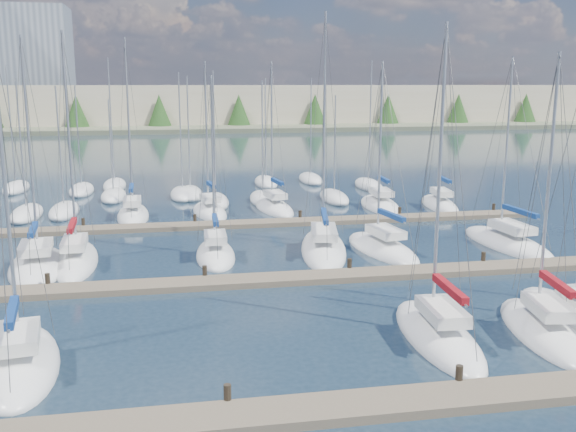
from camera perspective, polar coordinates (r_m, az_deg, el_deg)
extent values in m
plane|color=#203141|center=(77.16, -6.11, 3.90)|extent=(400.00, 400.00, 0.00)
cube|color=#6B5E4C|center=(21.63, 5.91, -16.55)|extent=(44.00, 1.80, 0.35)
cylinder|color=#2D261C|center=(21.70, -5.39, -16.00)|extent=(0.26, 0.26, 1.10)
cylinder|color=#2D261C|center=(23.63, 14.94, -13.94)|extent=(0.26, 0.26, 1.10)
cube|color=#6B5E4C|center=(34.28, -0.60, -5.64)|extent=(44.00, 1.80, 0.35)
cylinder|color=#2D261C|center=(35.27, -20.56, -5.66)|extent=(0.26, 0.26, 1.10)
cylinder|color=#2D261C|center=(34.69, -7.41, -5.28)|extent=(0.26, 0.26, 1.10)
cylinder|color=#2D261C|center=(35.93, 5.48, -4.63)|extent=(0.26, 0.26, 1.10)
cylinder|color=#2D261C|center=(38.81, 16.95, -3.86)|extent=(0.26, 0.26, 1.10)
cube|color=#6B5E4C|center=(47.69, -3.42, -0.70)|extent=(44.00, 1.80, 0.35)
cylinder|color=#2D261C|center=(48.67, -17.73, -0.81)|extent=(0.26, 0.26, 1.10)
cylinder|color=#2D261C|center=(48.25, -8.28, -0.48)|extent=(0.26, 0.26, 1.10)
cylinder|color=#2D261C|center=(49.15, 1.08, -0.13)|extent=(0.26, 0.26, 1.10)
cylinder|color=#2D261C|center=(51.30, 9.88, 0.20)|extent=(0.26, 0.26, 1.10)
cylinder|color=#2D261C|center=(54.54, 17.80, 0.49)|extent=(0.26, 0.26, 1.10)
ellipsoid|color=white|center=(39.39, -21.33, -4.31)|extent=(3.99, 8.47, 1.60)
cube|color=black|center=(39.39, -21.33, -4.31)|extent=(2.04, 4.08, 0.12)
cube|color=silver|center=(38.68, -21.52, -2.62)|extent=(2.02, 3.03, 0.50)
cylinder|color=#9EA0A5|center=(38.82, -22.02, 5.91)|extent=(0.14, 0.14, 11.86)
cylinder|color=#9EA0A5|center=(37.81, -21.72, -1.31)|extent=(0.47, 3.43, 0.10)
cube|color=navy|center=(37.78, -21.73, -1.14)|extent=(0.64, 3.18, 0.30)
ellipsoid|color=white|center=(39.79, -18.29, -3.94)|extent=(2.94, 8.74, 1.60)
cube|color=silver|center=(39.06, -18.46, -2.27)|extent=(1.52, 3.09, 0.50)
cylinder|color=#9EA0A5|center=(39.25, -18.88, 6.44)|extent=(0.14, 0.14, 12.20)
cylinder|color=#9EA0A5|center=(38.16, -18.64, -0.98)|extent=(0.31, 3.62, 0.10)
cube|color=maroon|center=(38.14, -18.65, -0.80)|extent=(0.49, 3.34, 0.30)
ellipsoid|color=white|center=(29.51, 21.68, -9.63)|extent=(3.72, 7.98, 1.60)
cube|color=maroon|center=(29.51, 21.68, -9.63)|extent=(1.88, 3.85, 0.12)
cube|color=silver|center=(28.74, 22.16, -7.48)|extent=(1.79, 2.88, 0.50)
cylinder|color=#9EA0A5|center=(28.49, 22.17, 2.74)|extent=(0.14, 0.14, 10.51)
cylinder|color=#9EA0A5|center=(27.89, 22.80, -5.84)|extent=(0.64, 3.19, 0.10)
cube|color=maroon|center=(27.86, 22.82, -5.60)|extent=(0.79, 2.97, 0.30)
ellipsoid|color=white|center=(27.70, 13.13, -10.49)|extent=(3.03, 8.34, 1.60)
cube|color=maroon|center=(27.70, 13.13, -10.49)|extent=(1.55, 4.01, 0.12)
cube|color=silver|center=(26.89, 13.55, -8.24)|extent=(1.57, 2.95, 0.50)
cylinder|color=#9EA0A5|center=(26.56, 13.33, 3.88)|extent=(0.14, 0.14, 11.60)
cylinder|color=#9EA0A5|center=(25.97, 14.17, -6.53)|extent=(0.30, 3.45, 0.10)
cube|color=maroon|center=(25.93, 14.18, -6.28)|extent=(0.48, 3.18, 0.30)
ellipsoid|color=white|center=(26.45, -22.74, -12.22)|extent=(3.99, 8.02, 1.60)
cube|color=silver|center=(25.61, -23.03, -9.89)|extent=(1.96, 2.89, 0.50)
cylinder|color=#9EA0A5|center=(25.25, -23.83, 2.17)|extent=(0.14, 0.14, 11.04)
cylinder|color=#9EA0A5|center=(24.68, -23.31, -8.12)|extent=(0.58, 3.20, 0.10)
cube|color=navy|center=(24.64, -23.34, -7.86)|extent=(0.74, 2.98, 0.30)
ellipsoid|color=white|center=(56.51, 13.32, 0.85)|extent=(3.16, 8.04, 1.60)
cube|color=maroon|center=(56.51, 13.32, 0.85)|extent=(1.61, 3.87, 0.12)
cube|color=silver|center=(55.92, 13.49, 2.08)|extent=(1.56, 2.86, 0.50)
cylinder|color=#9EA0A5|center=(56.28, 13.45, 7.58)|extent=(0.14, 0.14, 11.10)
cylinder|color=#9EA0A5|center=(55.16, 13.73, 3.05)|extent=(0.47, 3.28, 0.10)
cube|color=navy|center=(55.15, 13.74, 3.17)|extent=(0.64, 3.04, 0.30)
ellipsoid|color=white|center=(39.28, -6.46, -3.61)|extent=(2.50, 6.76, 1.60)
cube|color=maroon|center=(39.28, -6.46, -3.61)|extent=(1.29, 3.25, 0.12)
cube|color=silver|center=(38.64, -6.48, -1.88)|extent=(1.34, 2.38, 0.50)
cylinder|color=#9EA0A5|center=(38.69, -6.69, 5.09)|extent=(0.14, 0.14, 9.74)
cylinder|color=#9EA0A5|center=(37.88, -6.48, -0.52)|extent=(0.17, 2.82, 0.10)
cube|color=navy|center=(37.86, -6.48, -0.35)|extent=(0.36, 2.60, 0.30)
ellipsoid|color=white|center=(55.50, 8.17, 0.86)|extent=(3.21, 7.97, 1.60)
cube|color=silver|center=(54.91, 8.31, 2.11)|extent=(1.67, 2.82, 0.50)
cylinder|color=#9EA0A5|center=(55.32, 8.18, 6.95)|extent=(0.14, 0.14, 9.62)
cylinder|color=#9EA0A5|center=(54.15, 8.52, 3.10)|extent=(0.29, 3.29, 0.10)
cube|color=navy|center=(54.13, 8.52, 3.22)|extent=(0.47, 3.03, 0.30)
ellipsoid|color=white|center=(40.93, 8.35, -3.03)|extent=(3.90, 8.50, 1.60)
cube|color=black|center=(40.93, 8.35, -3.03)|extent=(1.98, 4.10, 0.12)
cube|color=silver|center=(40.27, 8.67, -1.38)|extent=(1.89, 3.06, 0.50)
cylinder|color=#9EA0A5|center=(40.38, 8.19, 5.95)|extent=(0.14, 0.14, 10.62)
cylinder|color=#9EA0A5|center=(39.48, 9.16, -0.10)|extent=(0.62, 3.41, 0.10)
cube|color=navy|center=(39.46, 9.17, 0.07)|extent=(0.78, 3.17, 0.30)
ellipsoid|color=white|center=(52.20, -13.60, -0.04)|extent=(2.71, 8.17, 1.60)
cube|color=black|center=(52.20, -13.60, -0.04)|extent=(1.40, 3.92, 0.12)
cube|color=silver|center=(51.56, -13.68, 1.28)|extent=(1.44, 2.88, 0.50)
cylinder|color=#9EA0A5|center=(51.90, -13.98, 8.15)|extent=(0.14, 0.14, 12.73)
cylinder|color=#9EA0A5|center=(50.75, -13.75, 2.32)|extent=(0.21, 3.40, 0.10)
cube|color=navy|center=(50.73, -13.76, 2.45)|extent=(0.40, 3.14, 0.30)
ellipsoid|color=white|center=(40.63, 3.16, -3.04)|extent=(4.73, 10.68, 1.60)
cube|color=black|center=(40.63, 3.16, -3.04)|extent=(2.38, 5.15, 0.12)
cube|color=silver|center=(39.82, 3.22, -1.42)|extent=(2.21, 3.84, 0.50)
cylinder|color=#9EA0A5|center=(40.20, 3.24, 8.10)|extent=(0.14, 0.14, 13.53)
cylinder|color=#9EA0A5|center=(38.78, 3.28, -0.18)|extent=(0.93, 4.28, 0.10)
cube|color=navy|center=(38.76, 3.29, -0.01)|extent=(1.06, 3.98, 0.30)
ellipsoid|color=white|center=(44.21, 18.85, -2.44)|extent=(3.55, 9.45, 1.60)
cube|color=silver|center=(43.55, 19.29, -0.92)|extent=(1.82, 3.35, 0.50)
cylinder|color=#9EA0A5|center=(43.77, 18.88, 6.09)|extent=(0.14, 0.14, 10.94)
cylinder|color=#9EA0A5|center=(42.75, 19.93, 0.24)|extent=(0.39, 3.88, 0.10)
cube|color=navy|center=(42.73, 19.94, 0.40)|extent=(0.57, 3.59, 0.30)
ellipsoid|color=white|center=(53.72, -1.25, 0.61)|extent=(3.45, 7.79, 1.60)
cube|color=maroon|center=(53.72, -1.25, 0.61)|extent=(1.76, 3.75, 0.12)
cube|color=silver|center=(53.13, -1.14, 1.91)|extent=(1.71, 2.79, 0.50)
cylinder|color=#9EA0A5|center=(53.43, -1.46, 7.67)|extent=(0.14, 0.14, 11.05)
cylinder|color=#9EA0A5|center=(52.39, -0.96, 2.94)|extent=(0.50, 3.15, 0.10)
cube|color=navy|center=(52.37, -0.96, 3.07)|extent=(0.67, 2.92, 0.30)
ellipsoid|color=white|center=(52.41, -6.97, 0.25)|extent=(3.28, 6.99, 1.60)
cube|color=maroon|center=(52.41, -6.97, 0.25)|extent=(1.67, 3.37, 0.12)
cube|color=silver|center=(51.85, -6.94, 1.59)|extent=(1.63, 2.51, 0.50)
cylinder|color=#9EA0A5|center=(52.05, -7.26, 7.44)|extent=(0.14, 0.14, 11.00)
cylinder|color=#9EA0A5|center=(51.15, -6.85, 2.65)|extent=(0.46, 2.82, 0.10)
cube|color=navy|center=(51.13, -6.86, 2.78)|extent=(0.63, 2.62, 0.30)
cylinder|color=#9EA0A5|center=(68.01, -23.43, 7.48)|extent=(0.12, 0.12, 11.20)
ellipsoid|color=white|center=(68.65, -23.01, 2.28)|extent=(2.20, 6.40, 1.40)
cylinder|color=#9EA0A5|center=(59.90, -8.83, 7.34)|extent=(0.12, 0.12, 10.14)
ellipsoid|color=white|center=(60.58, -8.66, 1.94)|extent=(2.20, 6.40, 1.40)
cylinder|color=#9EA0A5|center=(59.66, -9.55, 7.47)|extent=(0.12, 0.12, 10.49)
ellipsoid|color=white|center=(60.37, -9.36, 1.88)|extent=(2.20, 6.40, 1.40)
cylinder|color=#9EA0A5|center=(68.51, 2.05, 7.97)|extent=(0.12, 0.12, 10.06)
ellipsoid|color=white|center=(69.11, 2.01, 3.26)|extent=(2.20, 6.40, 1.40)
cylinder|color=#9EA0A5|center=(64.38, -18.17, 6.86)|extent=(0.12, 0.12, 9.39)
ellipsoid|color=white|center=(64.99, -17.87, 2.16)|extent=(2.20, 6.40, 1.40)
cylinder|color=#9EA0A5|center=(53.89, -22.66, 5.96)|extent=(0.12, 0.12, 9.85)
ellipsoid|color=white|center=(54.64, -22.20, 0.14)|extent=(2.20, 6.40, 1.40)
cylinder|color=#9EA0A5|center=(54.02, -19.64, 5.90)|extent=(0.12, 0.12, 9.30)
ellipsoid|color=white|center=(54.75, -19.26, 0.38)|extent=(2.20, 6.40, 1.40)
cylinder|color=#9EA0A5|center=(64.77, 7.32, 8.38)|extent=(0.12, 0.12, 11.68)
ellipsoid|color=white|center=(65.45, 7.17, 2.70)|extent=(2.20, 6.40, 1.40)
cylinder|color=#9EA0A5|center=(56.31, -2.29, 7.01)|extent=(0.12, 0.12, 9.76)
ellipsoid|color=white|center=(57.03, -2.25, 1.46)|extent=(2.20, 6.40, 1.40)
cylinder|color=#9EA0A5|center=(66.53, -15.46, 8.26)|extent=(0.12, 0.12, 11.95)
ellipsoid|color=white|center=(67.20, -15.15, 2.62)|extent=(2.20, 6.40, 1.40)
cylinder|color=#9EA0A5|center=(57.37, 4.18, 6.42)|extent=(0.12, 0.12, 8.46)
ellipsoid|color=white|center=(58.02, 4.11, 1.62)|extent=(2.20, 6.40, 1.40)
cylinder|color=#9EA0A5|center=(60.22, -15.48, 6.12)|extent=(0.12, 0.12, 8.12)
ellipsoid|color=white|center=(60.83, -15.24, 1.70)|extent=(2.20, 6.40, 1.40)
cylinder|color=#9EA0A5|center=(66.19, -2.01, 7.81)|extent=(0.12, 0.12, 10.00)
ellipsoid|color=white|center=(66.80, -1.98, 2.97)|extent=(2.20, 6.40, 1.40)
cylinder|color=#9EA0A5|center=(55.51, -6.57, 7.28)|extent=(0.12, 0.12, 10.54)
ellipsoid|color=white|center=(56.27, -6.43, 1.26)|extent=(2.20, 6.40, 1.40)
cube|color=#666B51|center=(166.65, -8.44, 8.16)|extent=(400.00, 60.00, 1.00)
cube|color=beige|center=(157.12, -4.66, 9.69)|extent=(200.00, 12.00, 10.00)
cube|color=slate|center=(184.58, -21.55, 12.33)|extent=(18.00, 15.00, 30.00)
cone|color=#284C1E|center=(150.81, -18.28, 8.68)|extent=(6.00, 6.00, 8.00)
cone|color=#284C1E|center=(149.42, -11.35, 9.02)|extent=(6.00, 6.00, 8.00)
cone|color=#284C1E|center=(150.20, -4.39, 9.22)|extent=(6.00, 6.00, 8.00)
cone|color=#284C1E|center=(153.11, 2.42, 9.29)|extent=(6.00, 6.00, 8.00)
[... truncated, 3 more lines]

